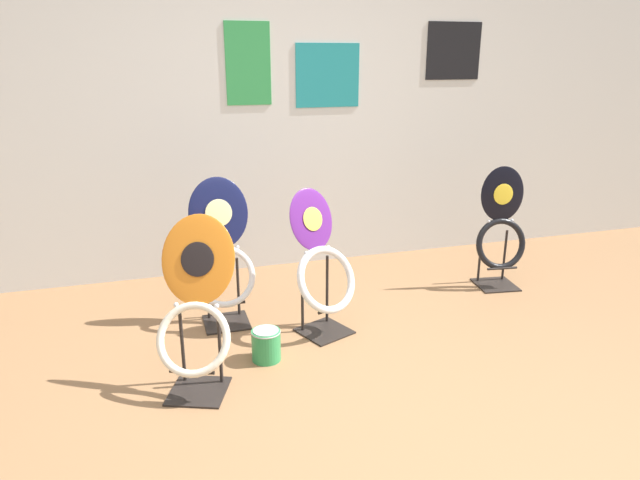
{
  "coord_description": "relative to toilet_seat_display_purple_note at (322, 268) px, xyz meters",
  "views": [
    {
      "loc": [
        -0.98,
        -1.99,
        1.63
      ],
      "look_at": [
        -0.01,
        1.2,
        0.55
      ],
      "focal_mm": 32.0,
      "sensor_mm": 36.0,
      "label": 1
    }
  ],
  "objects": [
    {
      "name": "toilet_seat_display_navy_moon",
      "position": [
        -0.55,
        0.31,
        0.02
      ],
      "size": [
        0.39,
        0.31,
        0.92
      ],
      "color": "black",
      "rests_on": "ground_plane"
    },
    {
      "name": "toilet_seat_display_purple_note",
      "position": [
        0.0,
        0.0,
        0.0
      ],
      "size": [
        0.47,
        0.45,
        0.88
      ],
      "color": "black",
      "rests_on": "ground_plane"
    },
    {
      "name": "paint_can",
      "position": [
        -0.4,
        -0.25,
        -0.32
      ],
      "size": [
        0.17,
        0.17,
        0.18
      ],
      "color": "#2D8E4C",
      "rests_on": "ground_plane"
    },
    {
      "name": "toilet_seat_display_jazz_black",
      "position": [
        1.45,
        0.33,
        -0.0
      ],
      "size": [
        0.39,
        0.32,
        0.89
      ],
      "color": "black",
      "rests_on": "ground_plane"
    },
    {
      "name": "wall_back",
      "position": [
        0.04,
        1.26,
        0.88
      ],
      "size": [
        8.0,
        0.07,
        2.6
      ],
      "color": "silver",
      "rests_on": "ground_plane"
    },
    {
      "name": "toilet_seat_display_orange_sun",
      "position": [
        -0.79,
        -0.43,
        -0.02
      ],
      "size": [
        0.48,
        0.47,
        0.88
      ],
      "color": "black",
      "rests_on": "ground_plane"
    },
    {
      "name": "ground_plane",
      "position": [
        0.04,
        -1.07,
        -0.42
      ],
      "size": [
        14.0,
        14.0,
        0.0
      ],
      "primitive_type": "plane",
      "color": "#8E6642"
    }
  ]
}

